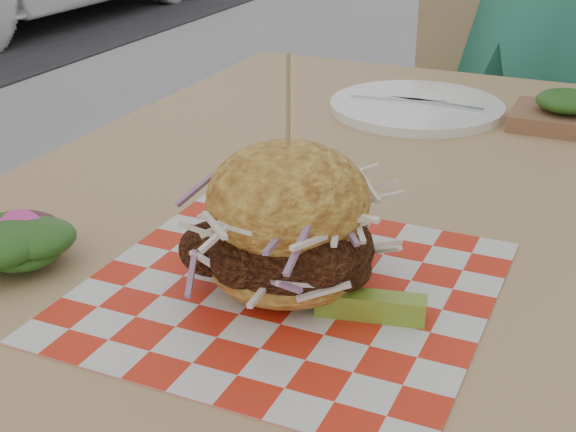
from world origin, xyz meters
name	(u,v)px	position (x,y,z in m)	size (l,w,h in m)	color
patio_table	(340,242)	(0.21, -0.04, 0.67)	(0.80, 1.20, 0.75)	tan
patio_chair	(481,112)	(0.18, 0.98, 0.55)	(0.51, 0.51, 0.95)	tan
paper_liner	(288,289)	(0.25, -0.30, 0.75)	(0.36, 0.36, 0.00)	red
sandwich	(288,228)	(0.25, -0.30, 0.81)	(0.19, 0.19, 0.22)	gold
pickle_spear	(371,306)	(0.34, -0.32, 0.76)	(0.10, 0.02, 0.02)	olive
place_setting	(417,107)	(0.21, 0.29, 0.76)	(0.27, 0.27, 0.02)	white
kraft_tray	(566,113)	(0.43, 0.30, 0.77)	(0.15, 0.12, 0.06)	brown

